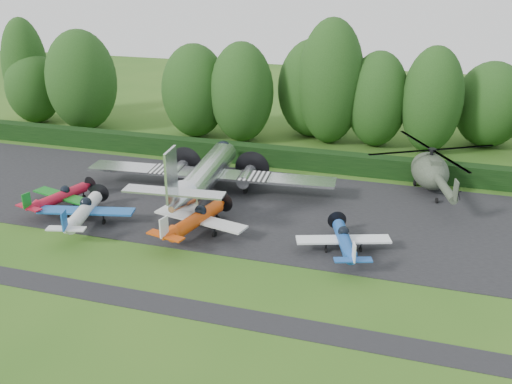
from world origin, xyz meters
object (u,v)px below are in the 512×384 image
(light_plane_white, at_px, (84,211))
(helicopter, at_px, (430,168))
(transport_plane, at_px, (205,175))
(light_plane_blue, at_px, (345,240))
(light_plane_orange, at_px, (196,219))
(light_plane_red, at_px, (61,197))

(light_plane_white, relative_size, helicopter, 0.56)
(transport_plane, xyz_separation_m, helicopter, (19.31, 7.58, 0.08))
(transport_plane, bearing_deg, light_plane_blue, -22.70)
(helicopter, bearing_deg, light_plane_blue, -96.02)
(light_plane_orange, bearing_deg, helicopter, 28.28)
(light_plane_blue, bearing_deg, light_plane_white, -158.04)
(light_plane_blue, distance_m, helicopter, 15.83)
(light_plane_white, bearing_deg, light_plane_orange, 19.99)
(light_plane_white, bearing_deg, light_plane_red, 161.05)
(transport_plane, distance_m, helicopter, 20.75)
(light_plane_red, xyz_separation_m, light_plane_blue, (24.68, -1.12, 0.02))
(light_plane_red, bearing_deg, helicopter, 9.84)
(light_plane_white, distance_m, helicopter, 30.92)
(light_plane_red, relative_size, light_plane_white, 0.87)
(light_plane_red, height_order, light_plane_white, light_plane_white)
(transport_plane, relative_size, light_plane_orange, 2.76)
(light_plane_white, xyz_separation_m, light_plane_blue, (20.83, 1.29, -0.14))
(light_plane_red, height_order, light_plane_orange, light_plane_orange)
(transport_plane, distance_m, light_plane_orange, 7.71)
(light_plane_white, bearing_deg, helicopter, 44.36)
(light_plane_red, relative_size, light_plane_orange, 0.85)
(transport_plane, distance_m, light_plane_white, 11.09)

